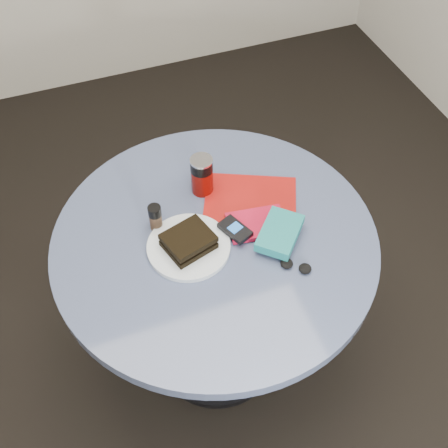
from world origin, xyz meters
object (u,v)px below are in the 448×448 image
object	(u,v)px
sandwich	(188,241)
red_book	(257,224)
magazine	(250,200)
mp3_player	(235,229)
soda_can	(202,175)
plate	(189,247)
headphones	(296,266)
table	(215,268)
pepper_grinder	(155,217)
novel	(280,233)

from	to	relation	value
sandwich	red_book	world-z (taller)	sandwich
sandwich	magazine	world-z (taller)	sandwich
magazine	mp3_player	xyz separation A→B (m)	(-0.10, -0.12, 0.03)
soda_can	red_book	size ratio (longest dim) A/B	0.77
plate	mp3_player	size ratio (longest dim) A/B	2.18
magazine	headphones	distance (m)	0.30
plate	magazine	size ratio (longest dim) A/B	0.86
table	pepper_grinder	xyz separation A→B (m)	(-0.16, 0.10, 0.21)
novel	mp3_player	distance (m)	0.14
table	plate	world-z (taller)	plate
sandwich	soda_can	distance (m)	0.25
red_book	mp3_player	bearing A→B (deg)	-165.28
red_book	headphones	bearing A→B (deg)	-68.39
headphones	magazine	bearing A→B (deg)	94.45
magazine	red_book	size ratio (longest dim) A/B	1.65
novel	red_book	bearing A→B (deg)	72.27
sandwich	pepper_grinder	size ratio (longest dim) A/B	1.77
plate	novel	distance (m)	0.28
red_book	mp3_player	world-z (taller)	mp3_player
plate	red_book	distance (m)	0.22
novel	magazine	bearing A→B (deg)	48.67
headphones	sandwich	bearing A→B (deg)	147.16
mp3_player	headphones	world-z (taller)	mp3_player
magazine	novel	xyz separation A→B (m)	(0.02, -0.18, 0.03)
sandwich	novel	distance (m)	0.27
soda_can	novel	distance (m)	0.32
plate	soda_can	distance (m)	0.25
table	pepper_grinder	size ratio (longest dim) A/B	10.77
table	mp3_player	distance (m)	0.20
plate	sandwich	bearing A→B (deg)	-94.15
table	sandwich	size ratio (longest dim) A/B	6.10
sandwich	soda_can	bearing A→B (deg)	61.60
table	novel	distance (m)	0.28
pepper_grinder	plate	bearing A→B (deg)	-59.09
magazine	soda_can	bearing A→B (deg)	167.70
pepper_grinder	red_book	size ratio (longest dim) A/B	0.52
sandwich	headphones	xyz separation A→B (m)	(0.27, -0.17, -0.03)
soda_can	pepper_grinder	bearing A→B (deg)	-151.31
sandwich	headphones	size ratio (longest dim) A/B	1.72
table	magazine	xyz separation A→B (m)	(0.16, 0.10, 0.17)
table	magazine	world-z (taller)	magazine
table	soda_can	distance (m)	0.31
sandwich	soda_can	world-z (taller)	soda_can
sandwich	pepper_grinder	xyz separation A→B (m)	(-0.07, 0.12, 0.01)
pepper_grinder	magazine	world-z (taller)	pepper_grinder
pepper_grinder	headphones	distance (m)	0.45
pepper_grinder	novel	world-z (taller)	pepper_grinder
novel	sandwich	bearing A→B (deg)	119.39
sandwich	headphones	world-z (taller)	sandwich
pepper_grinder	novel	bearing A→B (deg)	-28.23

